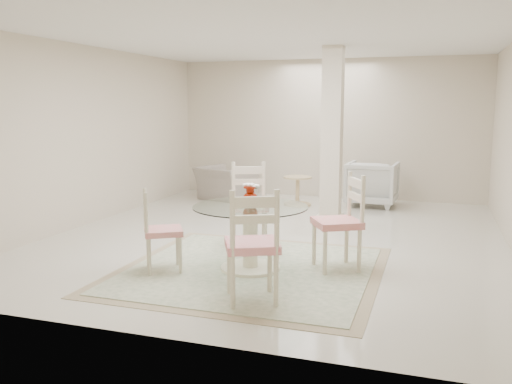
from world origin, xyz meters
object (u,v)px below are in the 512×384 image
(dining_chair_east, at_px, (344,214))
(recliner_taupe, at_px, (226,183))
(side_table, at_px, (297,192))
(dining_chair_west, at_px, (157,225))
(column, at_px, (332,135))
(dining_chair_north, at_px, (249,199))
(armchair_white, at_px, (372,183))
(dining_table, at_px, (250,238))
(dining_chair_south, at_px, (253,237))
(red_vase, at_px, (250,195))

(dining_chair_east, relative_size, recliner_taupe, 1.20)
(side_table, bearing_deg, dining_chair_west, -96.39)
(column, relative_size, dining_chair_west, 2.70)
(dining_chair_north, relative_size, side_table, 2.24)
(dining_chair_east, xyz_separation_m, armchair_white, (-0.13, 4.06, -0.22))
(recliner_taupe, bearing_deg, dining_table, 134.88)
(dining_chair_south, bearing_deg, red_vase, -95.16)
(column, xyz_separation_m, dining_chair_west, (-1.30, -3.27, -0.82))
(dining_chair_north, bearing_deg, column, 49.47)
(dining_chair_south, bearing_deg, column, -115.24)
(dining_table, bearing_deg, armchair_white, 79.42)
(dining_table, bearing_deg, dining_chair_east, 20.57)
(red_vase, xyz_separation_m, armchair_white, (0.83, 4.42, -0.44))
(column, relative_size, red_vase, 10.69)
(dining_table, height_order, side_table, dining_table)
(dining_chair_east, height_order, armchair_white, dining_chair_east)
(dining_chair_east, height_order, recliner_taupe, dining_chair_east)
(armchair_white, bearing_deg, dining_table, 82.56)
(red_vase, bearing_deg, armchair_white, 79.42)
(dining_chair_east, bearing_deg, dining_chair_west, -99.02)
(dining_chair_west, distance_m, recliner_taupe, 4.65)
(dining_chair_south, bearing_deg, armchair_white, -120.33)
(column, height_order, dining_chair_south, column)
(red_vase, distance_m, dining_chair_east, 1.05)
(dining_table, xyz_separation_m, dining_chair_north, (-0.35, 0.97, 0.26))
(recliner_taupe, relative_size, side_table, 1.84)
(dining_table, distance_m, armchair_white, 4.50)
(recliner_taupe, bearing_deg, dining_chair_east, 147.18)
(recliner_taupe, distance_m, armchair_white, 2.78)
(column, distance_m, armchair_white, 1.85)
(dining_table, relative_size, dining_chair_west, 1.26)
(recliner_taupe, height_order, side_table, recliner_taupe)
(dining_chair_north, relative_size, dining_chair_south, 1.00)
(column, bearing_deg, dining_chair_north, -109.79)
(column, bearing_deg, dining_chair_east, -76.51)
(column, relative_size, armchair_white, 3.03)
(dining_table, xyz_separation_m, dining_chair_south, (0.36, -0.96, 0.26))
(dining_chair_east, xyz_separation_m, dining_chair_south, (-0.60, -1.32, 0.01))
(dining_chair_west, xyz_separation_m, recliner_taupe, (-0.99, 4.54, -0.21))
(dining_chair_west, xyz_separation_m, side_table, (0.49, 4.36, -0.28))
(dining_chair_east, bearing_deg, dining_chair_south, -54.14)
(column, xyz_separation_m, dining_table, (-0.35, -2.91, -0.98))
(dining_chair_north, bearing_deg, dining_table, -90.84)
(dining_chair_south, bearing_deg, dining_chair_north, -95.26)
(dining_table, distance_m, dining_chair_south, 1.06)
(dining_chair_north, bearing_deg, side_table, 71.35)
(dining_chair_east, relative_size, dining_chair_north, 0.99)
(dining_table, xyz_separation_m, red_vase, (0.00, 0.00, 0.48))
(dining_table, bearing_deg, side_table, 96.58)
(dining_table, relative_size, dining_chair_south, 1.05)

